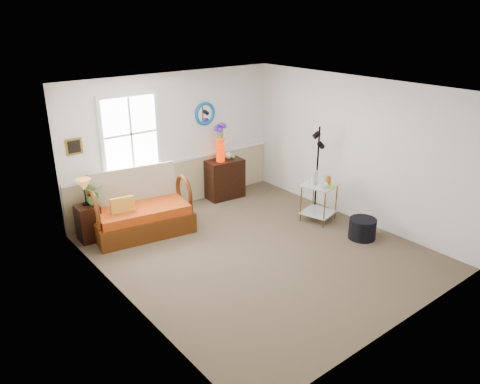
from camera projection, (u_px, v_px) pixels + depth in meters
floor at (259, 252)px, 7.56m from camera, size 4.50×5.00×0.01m
ceiling at (262, 89)px, 6.61m from camera, size 4.50×5.00×0.01m
walls at (260, 176)px, 7.09m from camera, size 4.51×5.01×2.60m
wainscot at (177, 184)px, 9.20m from camera, size 4.46×0.02×0.90m
chair_rail at (176, 161)px, 9.02m from camera, size 4.46×0.04×0.06m
window at (131, 134)px, 8.25m from camera, size 1.14×0.06×1.44m
picture at (74, 146)px, 7.69m from camera, size 0.28×0.03×0.28m
mirror at (205, 114)px, 9.13m from camera, size 0.47×0.07×0.47m
loveseat at (141, 204)px, 8.03m from camera, size 1.78×1.19×1.08m
throw_pillow at (123, 209)px, 7.79m from camera, size 0.41×0.17×0.40m
lamp_stand at (89, 223)px, 7.83m from camera, size 0.36×0.36×0.63m
table_lamp at (85, 192)px, 7.67m from camera, size 0.26×0.26×0.46m
potted_plant at (93, 195)px, 7.76m from camera, size 0.42×0.45×0.30m
cabinet at (224, 178)px, 9.63m from camera, size 0.79×0.55×0.80m
flower_vase at (220, 143)px, 9.26m from camera, size 0.25×0.25×0.76m
side_table at (319, 202)px, 8.56m from camera, size 0.68×0.68×0.71m
tabletop_items at (323, 178)px, 8.37m from camera, size 0.44×0.44×0.26m
floor_lamp at (317, 170)px, 8.79m from camera, size 0.31×0.31×1.67m
ottoman at (362, 229)px, 7.95m from camera, size 0.53×0.53×0.35m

